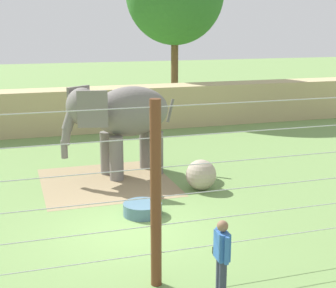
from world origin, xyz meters
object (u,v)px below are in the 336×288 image
object	(u,v)px
zookeeper	(222,257)
water_tub	(143,209)
elephant	(122,116)
enrichment_ball	(201,175)

from	to	relation	value
zookeeper	water_tub	world-z (taller)	zookeeper
elephant	enrichment_ball	distance (m)	3.55
elephant	enrichment_ball	world-z (taller)	elephant
enrichment_ball	zookeeper	distance (m)	6.80
enrichment_ball	zookeeper	size ratio (longest dim) A/B	0.60
zookeeper	water_tub	size ratio (longest dim) A/B	1.52
elephant	zookeeper	distance (m)	8.92
elephant	zookeeper	world-z (taller)	elephant
elephant	enrichment_ball	bearing A→B (deg)	-49.48
water_tub	zookeeper	bearing A→B (deg)	-86.51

